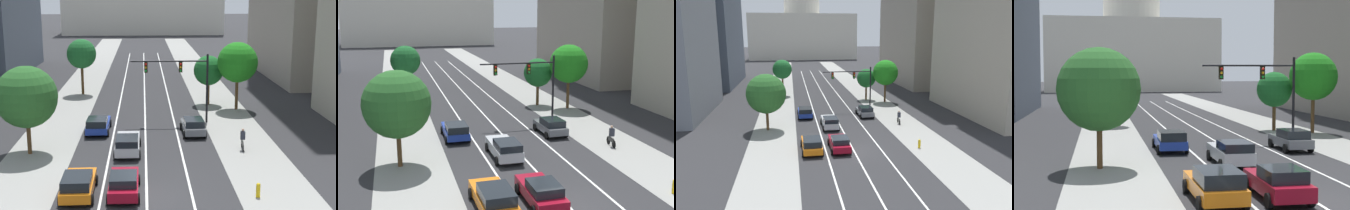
# 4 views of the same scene
# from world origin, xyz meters

# --- Properties ---
(ground_plane) EXTENTS (400.00, 400.00, 0.00)m
(ground_plane) POSITION_xyz_m (0.00, 40.00, 0.00)
(ground_plane) COLOR #2B2B2D
(sidewalk_left) EXTENTS (5.06, 130.00, 0.01)m
(sidewalk_left) POSITION_xyz_m (-8.04, 35.00, 0.01)
(sidewalk_left) COLOR gray
(sidewalk_left) RESTS_ON ground
(sidewalk_right) EXTENTS (5.06, 130.00, 0.01)m
(sidewalk_right) POSITION_xyz_m (8.04, 35.00, 0.01)
(sidewalk_right) COLOR gray
(sidewalk_right) RESTS_ON ground
(lane_stripe_left) EXTENTS (0.16, 90.00, 0.01)m
(lane_stripe_left) POSITION_xyz_m (-2.75, 25.00, 0.01)
(lane_stripe_left) COLOR white
(lane_stripe_left) RESTS_ON ground
(lane_stripe_center) EXTENTS (0.16, 90.00, 0.01)m
(lane_stripe_center) POSITION_xyz_m (0.00, 25.00, 0.01)
(lane_stripe_center) COLOR white
(lane_stripe_center) RESTS_ON ground
(lane_stripe_right) EXTENTS (0.16, 90.00, 0.01)m
(lane_stripe_right) POSITION_xyz_m (2.75, 25.00, 0.01)
(lane_stripe_right) COLOR white
(lane_stripe_right) RESTS_ON ground
(capitol_building) EXTENTS (45.15, 24.87, 40.61)m
(capitol_building) POSITION_xyz_m (0.00, 122.10, 13.81)
(capitol_building) COLOR beige
(capitol_building) RESTS_ON ground
(car_blue) EXTENTS (2.08, 4.58, 1.46)m
(car_blue) POSITION_xyz_m (-4.13, 13.87, 0.76)
(car_blue) COLOR #1E389E
(car_blue) RESTS_ON ground
(car_orange) EXTENTS (2.09, 4.53, 1.50)m
(car_orange) POSITION_xyz_m (-4.13, 0.18, 0.78)
(car_orange) COLOR orange
(car_orange) RESTS_ON ground
(car_silver) EXTENTS (2.02, 4.76, 1.50)m
(car_silver) POSITION_xyz_m (-1.38, 8.15, 0.79)
(car_silver) COLOR #B2B5BA
(car_silver) RESTS_ON ground
(car_crimson) EXTENTS (1.97, 4.38, 1.45)m
(car_crimson) POSITION_xyz_m (-1.38, 0.26, 0.75)
(car_crimson) COLOR maroon
(car_crimson) RESTS_ON ground
(car_gray) EXTENTS (2.06, 4.08, 1.46)m
(car_gray) POSITION_xyz_m (4.13, 12.98, 0.77)
(car_gray) COLOR slate
(car_gray) RESTS_ON ground
(traffic_signal_mast) EXTENTS (7.21, 0.39, 6.49)m
(traffic_signal_mast) POSITION_xyz_m (3.55, 16.86, 4.56)
(traffic_signal_mast) COLOR black
(traffic_signal_mast) RESTS_ON ground
(fire_hydrant) EXTENTS (0.26, 0.35, 0.91)m
(fire_hydrant) POSITION_xyz_m (6.71, -0.53, 0.46)
(fire_hydrant) COLOR yellow
(fire_hydrant) RESTS_ON ground
(cyclist) EXTENTS (0.39, 1.70, 1.72)m
(cyclist) POSITION_xyz_m (7.57, 8.53, 0.85)
(cyclist) COLOR black
(cyclist) RESTS_ON ground
(street_tree_near_left) EXTENTS (4.67, 4.67, 6.78)m
(street_tree_near_left) POSITION_xyz_m (-8.85, 8.40, 4.43)
(street_tree_near_left) COLOR #51381E
(street_tree_near_left) RESTS_ON ground
(street_tree_far_right) EXTENTS (3.22, 3.22, 5.37)m
(street_tree_far_right) POSITION_xyz_m (6.92, 24.37, 3.74)
(street_tree_far_right) COLOR #51381E
(street_tree_far_right) RESTS_ON ground
(street_tree_near_right) EXTENTS (4.17, 4.17, 7.06)m
(street_tree_near_right) POSITION_xyz_m (9.59, 21.92, 4.96)
(street_tree_near_right) COLOR #51381E
(street_tree_near_right) RESTS_ON ground
(street_tree_mid_left) EXTENTS (3.49, 3.49, 6.63)m
(street_tree_mid_left) POSITION_xyz_m (-7.41, 30.53, 4.86)
(street_tree_mid_left) COLOR #51381E
(street_tree_mid_left) RESTS_ON ground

